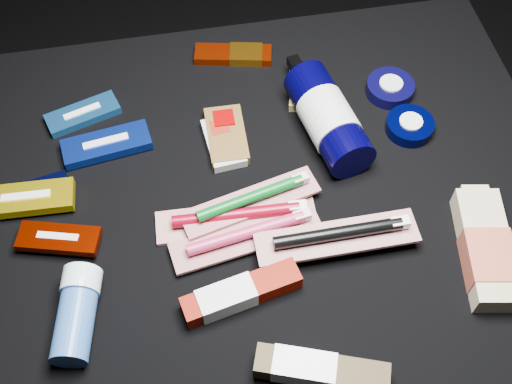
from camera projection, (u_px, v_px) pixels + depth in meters
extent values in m
plane|color=black|center=(250.00, 311.00, 1.29)|extent=(3.00, 3.00, 0.00)
cube|color=black|center=(249.00, 267.00, 1.12)|extent=(0.98, 0.78, 0.40)
cube|color=#1F65AB|center=(83.00, 114.00, 1.05)|extent=(0.13, 0.08, 0.01)
cube|color=silver|center=(83.00, 114.00, 1.05)|extent=(0.06, 0.03, 0.02)
cube|color=#0D2996|center=(107.00, 144.00, 1.01)|extent=(0.14, 0.07, 0.02)
cube|color=silver|center=(107.00, 144.00, 1.01)|extent=(0.07, 0.02, 0.02)
cube|color=black|center=(31.00, 195.00, 0.95)|extent=(0.12, 0.06, 0.01)
cube|color=#B9B9B5|center=(31.00, 194.00, 0.95)|extent=(0.06, 0.02, 0.02)
cube|color=yellow|center=(27.00, 199.00, 0.95)|extent=(0.14, 0.06, 0.02)
cube|color=silver|center=(27.00, 199.00, 0.95)|extent=(0.07, 0.02, 0.02)
cube|color=#680E00|center=(59.00, 239.00, 0.91)|extent=(0.12, 0.07, 0.01)
cube|color=silver|center=(59.00, 238.00, 0.91)|extent=(0.06, 0.03, 0.02)
cube|color=brown|center=(226.00, 136.00, 1.02)|extent=(0.06, 0.11, 0.02)
cube|color=#6C0000|center=(224.00, 121.00, 1.03)|extent=(0.03, 0.03, 0.02)
cube|color=beige|center=(224.00, 143.00, 1.01)|extent=(0.06, 0.10, 0.02)
cube|color=maroon|center=(220.00, 130.00, 1.03)|extent=(0.03, 0.03, 0.02)
cube|color=tan|center=(305.00, 87.00, 1.08)|extent=(0.07, 0.11, 0.02)
cube|color=#6A0008|center=(305.00, 75.00, 1.09)|extent=(0.03, 0.03, 0.02)
cube|color=maroon|center=(233.00, 55.00, 1.12)|extent=(0.14, 0.07, 0.01)
cube|color=#995D0E|center=(246.00, 54.00, 1.12)|extent=(0.06, 0.05, 0.02)
cylinder|color=black|center=(328.00, 118.00, 1.00)|extent=(0.11, 0.20, 0.07)
cylinder|color=beige|center=(329.00, 120.00, 1.00)|extent=(0.09, 0.10, 0.08)
cylinder|color=black|center=(302.00, 72.00, 1.06)|extent=(0.03, 0.03, 0.03)
cube|color=black|center=(296.00, 65.00, 1.07)|extent=(0.03, 0.04, 0.02)
cylinder|color=black|center=(390.00, 88.00, 1.07)|extent=(0.08, 0.08, 0.02)
cylinder|color=beige|center=(390.00, 88.00, 1.07)|extent=(0.04, 0.04, 0.02)
cylinder|color=black|center=(410.00, 126.00, 1.03)|extent=(0.08, 0.08, 0.02)
cylinder|color=silver|center=(410.00, 125.00, 1.03)|extent=(0.04, 0.04, 0.02)
cube|color=#C5B38A|center=(486.00, 249.00, 0.90)|extent=(0.09, 0.19, 0.04)
cube|color=#AD4E39|center=(489.00, 260.00, 0.89)|extent=(0.08, 0.09, 0.04)
cube|color=#C5B38A|center=(474.00, 195.00, 0.95)|extent=(0.04, 0.03, 0.03)
cylinder|color=#2C599C|center=(74.00, 326.00, 0.83)|extent=(0.07, 0.10, 0.05)
cylinder|color=silver|center=(81.00, 282.00, 0.86)|extent=(0.06, 0.04, 0.05)
cube|color=beige|center=(236.00, 220.00, 0.94)|extent=(0.24, 0.06, 0.01)
cylinder|color=#670211|center=(236.00, 215.00, 0.93)|extent=(0.19, 0.03, 0.02)
cube|color=white|center=(298.00, 207.00, 0.94)|extent=(0.03, 0.02, 0.01)
cube|color=#A9A19D|center=(246.00, 237.00, 0.92)|extent=(0.22, 0.08, 0.01)
cylinder|color=#A52549|center=(246.00, 233.00, 0.91)|extent=(0.17, 0.04, 0.02)
cube|color=silver|center=(302.00, 216.00, 0.92)|extent=(0.03, 0.02, 0.01)
cube|color=#B3ADA7|center=(250.00, 202.00, 0.94)|extent=(0.21, 0.10, 0.01)
cylinder|color=#024F14|center=(250.00, 198.00, 0.93)|extent=(0.16, 0.05, 0.02)
cube|color=silver|center=(300.00, 179.00, 0.95)|extent=(0.03, 0.02, 0.01)
cube|color=beige|center=(337.00, 238.00, 0.90)|extent=(0.23, 0.05, 0.01)
cylinder|color=black|center=(338.00, 233.00, 0.89)|extent=(0.18, 0.02, 0.02)
cube|color=white|center=(400.00, 223.00, 0.90)|extent=(0.03, 0.02, 0.01)
cube|color=#720B00|center=(242.00, 293.00, 0.86)|extent=(0.17, 0.07, 0.03)
cube|color=silver|center=(226.00, 298.00, 0.86)|extent=(0.08, 0.05, 0.03)
cube|color=#342610|center=(321.00, 371.00, 0.80)|extent=(0.17, 0.09, 0.03)
cube|color=white|center=(304.00, 367.00, 0.80)|extent=(0.09, 0.06, 0.03)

